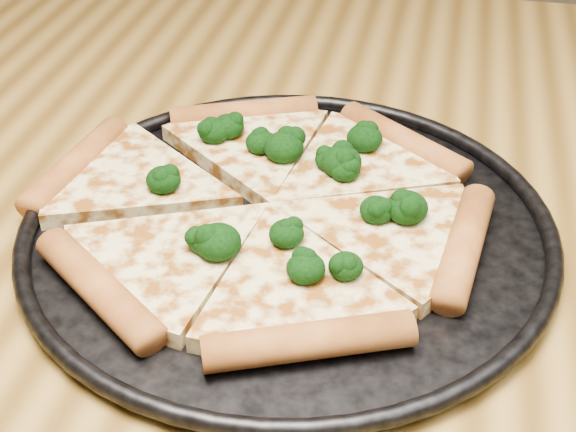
# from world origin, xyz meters

# --- Properties ---
(dining_table) EXTENTS (1.20, 0.90, 0.75)m
(dining_table) POSITION_xyz_m (0.00, 0.00, 0.66)
(dining_table) COLOR olive
(dining_table) RESTS_ON ground
(pizza_pan) EXTENTS (0.37, 0.37, 0.02)m
(pizza_pan) POSITION_xyz_m (-0.05, -0.04, 0.76)
(pizza_pan) COLOR black
(pizza_pan) RESTS_ON dining_table
(pizza) EXTENTS (0.33, 0.32, 0.02)m
(pizza) POSITION_xyz_m (-0.07, -0.03, 0.77)
(pizza) COLOR beige
(pizza) RESTS_ON pizza_pan
(broccoli_florets) EXTENTS (0.20, 0.19, 0.02)m
(broccoli_florets) POSITION_xyz_m (-0.06, -0.01, 0.78)
(broccoli_florets) COLOR black
(broccoli_florets) RESTS_ON pizza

